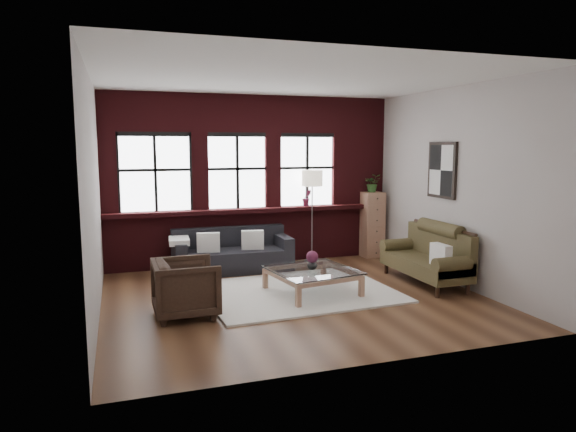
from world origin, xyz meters
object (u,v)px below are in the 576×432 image
object	(u,v)px
armchair	(186,288)
drawer_chest	(372,224)
vase	(312,264)
floor_lamp	(312,213)
vintage_settee	(425,255)
dark_sofa	(232,250)
coffee_table	(312,282)

from	to	relation	value
armchair	drawer_chest	world-z (taller)	drawer_chest
vase	floor_lamp	distance (m)	2.28
vintage_settee	vase	distance (m)	1.99
vintage_settee	drawer_chest	size ratio (longest dim) A/B	1.36
armchair	floor_lamp	size ratio (longest dim) A/B	0.44
vase	armchair	bearing A→B (deg)	-168.04
drawer_chest	dark_sofa	bearing A→B (deg)	-173.65
floor_lamp	drawer_chest	bearing A→B (deg)	3.16
vase	drawer_chest	bearing A→B (deg)	45.32
dark_sofa	floor_lamp	distance (m)	1.76
coffee_table	armchair	bearing A→B (deg)	-168.04
vintage_settee	vase	bearing A→B (deg)	-179.84
drawer_chest	floor_lamp	bearing A→B (deg)	-176.84
dark_sofa	drawer_chest	distance (m)	3.00
vintage_settee	floor_lamp	distance (m)	2.44
dark_sofa	vintage_settee	distance (m)	3.36
dark_sofa	drawer_chest	bearing A→B (deg)	6.35
dark_sofa	vase	world-z (taller)	dark_sofa
vintage_settee	coffee_table	size ratio (longest dim) A/B	1.51
vase	floor_lamp	xyz separation A→B (m)	(0.79, 2.08, 0.50)
coffee_table	floor_lamp	world-z (taller)	floor_lamp
vintage_settee	vase	size ratio (longest dim) A/B	11.36
vintage_settee	armchair	distance (m)	3.97
dark_sofa	vintage_settee	world-z (taller)	vintage_settee
dark_sofa	armchair	bearing A→B (deg)	-116.47
drawer_chest	armchair	bearing A→B (deg)	-147.85
vintage_settee	floor_lamp	world-z (taller)	floor_lamp
dark_sofa	vase	bearing A→B (deg)	-65.20
dark_sofa	floor_lamp	bearing A→B (deg)	8.94
armchair	drawer_chest	size ratio (longest dim) A/B	0.64
vintage_settee	armchair	xyz separation A→B (m)	(-3.94, -0.42, -0.10)
dark_sofa	coffee_table	world-z (taller)	dark_sofa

